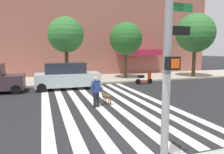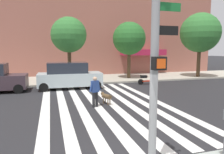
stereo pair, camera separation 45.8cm
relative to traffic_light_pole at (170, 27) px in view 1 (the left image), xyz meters
name	(u,v)px [view 1 (the left image)]	position (x,y,z in m)	size (l,w,h in m)	color
ground_plane	(96,104)	(0.19, 7.25, -3.52)	(160.00, 160.00, 0.00)	#232326
sidewalk_far	(72,80)	(0.19, 16.94, -3.45)	(80.00, 6.00, 0.15)	#AEA998
crosswalk_stripes	(104,103)	(0.62, 7.25, -3.52)	(6.75, 12.79, 0.01)	silver
traffic_light_pole	(170,27)	(0.00, 0.00, 0.00)	(0.74, 0.46, 5.80)	gray
parked_car_behind_first	(67,76)	(-0.80, 12.50, -2.51)	(4.94, 2.08, 2.06)	#AEBFC1
parked_scooter	(144,79)	(5.98, 12.68, -3.04)	(1.63, 0.50, 1.11)	black
street_tree_nearest	(66,35)	(-0.55, 14.89, 0.80)	(3.12, 3.12, 5.76)	#4C3823
street_tree_middle	(126,39)	(5.57, 16.06, 0.64)	(3.34, 3.34, 5.71)	#4C3823
street_tree_further	(195,33)	(13.18, 14.94, 1.31)	(4.17, 4.17, 6.78)	#4C3823
pedestrian_dog_walker	(96,90)	(0.03, 6.61, -2.59)	(0.68, 0.37, 1.64)	black
dog_on_leash	(107,96)	(0.74, 7.05, -3.08)	(0.51, 0.97, 0.65)	brown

